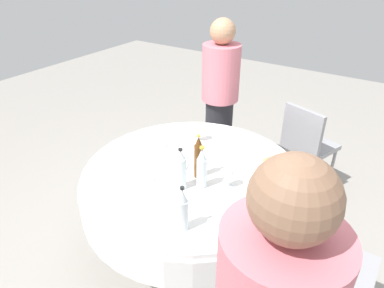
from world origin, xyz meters
The scene contains 17 objects.
ground_plane centered at (0.00, 0.00, 0.00)m, with size 10.00×10.00×0.00m, color gray.
dining_table centered at (0.00, 0.00, 0.60)m, with size 1.54×1.54×0.74m.
bottle_clear_mid centered at (0.50, 0.27, 0.87)m, with size 0.06×0.06×0.28m.
bottle_clear_outer centered at (0.12, 0.15, 0.88)m, with size 0.07×0.07×0.30m.
bottle_brown_south centered at (0.03, 0.07, 0.89)m, with size 0.06×0.06×0.31m.
bottle_clear_left centered at (0.20, 0.05, 0.88)m, with size 0.07×0.07×0.29m.
wine_glass_left centered at (0.02, 0.30, 0.83)m, with size 0.06×0.06×0.14m.
wine_glass_north centered at (-0.38, -0.19, 0.84)m, with size 0.07×0.07×0.15m.
plate_near centered at (-0.37, 0.41, 0.75)m, with size 0.23×0.23×0.04m.
plate_inner centered at (0.09, 0.57, 0.75)m, with size 0.23×0.23×0.02m.
plate_west centered at (-0.13, -0.45, 0.75)m, with size 0.22×0.22×0.02m.
plate_right centered at (0.03, -0.16, 0.75)m, with size 0.24×0.24×0.02m.
fork_outer centered at (-0.41, -0.02, 0.74)m, with size 0.18×0.02×0.01m, color silver.
folded_napkin centered at (0.29, -0.22, 0.75)m, with size 0.14×0.14×0.02m, color white.
person_outer centered at (-0.99, -0.35, 0.82)m, with size 0.34×0.34×1.57m.
chair_front centered at (0.01, 0.96, 0.52)m, with size 0.41×0.41×0.87m.
chair_far centered at (-1.25, 0.44, 0.52)m, with size 0.51×0.51×0.87m.
Camera 1 is at (1.65, 1.09, 2.09)m, focal length 32.35 mm.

